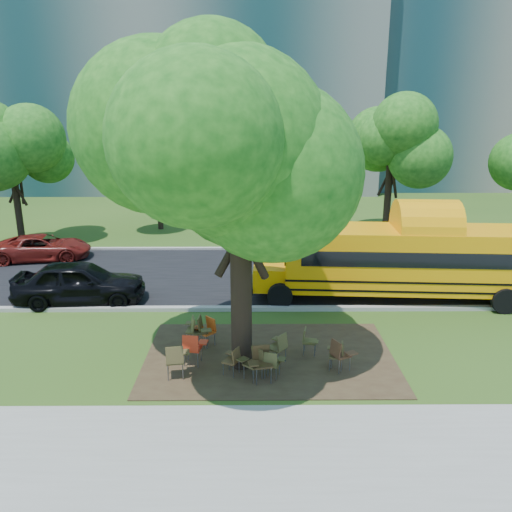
{
  "coord_description": "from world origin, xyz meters",
  "views": [
    {
      "loc": [
        0.53,
        -13.33,
        6.65
      ],
      "look_at": [
        0.64,
        3.48,
        1.85
      ],
      "focal_mm": 35.0,
      "sensor_mm": 36.0,
      "label": 1
    }
  ],
  "objects_px": {
    "chair_4": "(273,362)",
    "chair_11": "(279,345)",
    "chair_0": "(176,358)",
    "chair_12": "(308,339)",
    "chair_3": "(254,360)",
    "chair_7": "(340,352)",
    "chair_2": "(233,358)",
    "main_tree": "(240,155)",
    "bg_car_red": "(42,248)",
    "chair_1": "(193,346)",
    "chair_5": "(261,360)",
    "chair_6": "(338,353)",
    "chair_9": "(207,329)",
    "school_bus": "(419,259)",
    "chair_10": "(198,329)",
    "black_car": "(80,282)",
    "chair_8": "(196,327)"
  },
  "relations": [
    {
      "from": "chair_1",
      "to": "chair_7",
      "type": "relative_size",
      "value": 1.06
    },
    {
      "from": "school_bus",
      "to": "chair_4",
      "type": "xyz_separation_m",
      "value": [
        -5.55,
        -5.71,
        -1.08
      ]
    },
    {
      "from": "chair_1",
      "to": "chair_11",
      "type": "bearing_deg",
      "value": 11.59
    },
    {
      "from": "chair_8",
      "to": "chair_10",
      "type": "relative_size",
      "value": 0.97
    },
    {
      "from": "chair_10",
      "to": "chair_9",
      "type": "bearing_deg",
      "value": 102.28
    },
    {
      "from": "bg_car_red",
      "to": "school_bus",
      "type": "bearing_deg",
      "value": -118.39
    },
    {
      "from": "chair_0",
      "to": "chair_12",
      "type": "bearing_deg",
      "value": 10.88
    },
    {
      "from": "chair_0",
      "to": "bg_car_red",
      "type": "bearing_deg",
      "value": 116.12
    },
    {
      "from": "chair_9",
      "to": "chair_10",
      "type": "distance_m",
      "value": 0.29
    },
    {
      "from": "school_bus",
      "to": "chair_1",
      "type": "height_order",
      "value": "school_bus"
    },
    {
      "from": "main_tree",
      "to": "chair_2",
      "type": "height_order",
      "value": "main_tree"
    },
    {
      "from": "chair_2",
      "to": "chair_12",
      "type": "height_order",
      "value": "chair_12"
    },
    {
      "from": "chair_8",
      "to": "bg_car_red",
      "type": "bearing_deg",
      "value": 47.84
    },
    {
      "from": "chair_0",
      "to": "bg_car_red",
      "type": "relative_size",
      "value": 0.22
    },
    {
      "from": "chair_3",
      "to": "chair_5",
      "type": "distance_m",
      "value": 0.22
    },
    {
      "from": "main_tree",
      "to": "chair_4",
      "type": "bearing_deg",
      "value": -40.18
    },
    {
      "from": "chair_7",
      "to": "chair_10",
      "type": "distance_m",
      "value": 4.2
    },
    {
      "from": "main_tree",
      "to": "chair_1",
      "type": "relative_size",
      "value": 9.75
    },
    {
      "from": "chair_5",
      "to": "chair_11",
      "type": "xyz_separation_m",
      "value": [
        0.51,
        0.92,
        -0.03
      ]
    },
    {
      "from": "main_tree",
      "to": "chair_9",
      "type": "xyz_separation_m",
      "value": [
        -1.05,
        1.29,
        -5.15
      ]
    },
    {
      "from": "chair_4",
      "to": "chair_9",
      "type": "xyz_separation_m",
      "value": [
        -1.86,
        1.97,
        0.06
      ]
    },
    {
      "from": "chair_1",
      "to": "chair_3",
      "type": "bearing_deg",
      "value": -14.38
    },
    {
      "from": "chair_6",
      "to": "chair_11",
      "type": "distance_m",
      "value": 1.61
    },
    {
      "from": "main_tree",
      "to": "chair_0",
      "type": "relative_size",
      "value": 9.59
    },
    {
      "from": "chair_1",
      "to": "chair_6",
      "type": "xyz_separation_m",
      "value": [
        3.91,
        -0.22,
        -0.1
      ]
    },
    {
      "from": "chair_2",
      "to": "chair_10",
      "type": "xyz_separation_m",
      "value": [
        -1.09,
        1.64,
        0.1
      ]
    },
    {
      "from": "chair_0",
      "to": "chair_9",
      "type": "bearing_deg",
      "value": 62.53
    },
    {
      "from": "chair_2",
      "to": "chair_12",
      "type": "bearing_deg",
      "value": -33.84
    },
    {
      "from": "chair_1",
      "to": "chair_8",
      "type": "xyz_separation_m",
      "value": [
        -0.06,
        1.28,
        -0.02
      ]
    },
    {
      "from": "chair_3",
      "to": "chair_8",
      "type": "relative_size",
      "value": 0.92
    },
    {
      "from": "chair_12",
      "to": "chair_6",
      "type": "bearing_deg",
      "value": 52.12
    },
    {
      "from": "school_bus",
      "to": "chair_11",
      "type": "distance_m",
      "value": 7.31
    },
    {
      "from": "school_bus",
      "to": "chair_3",
      "type": "xyz_separation_m",
      "value": [
        -6.04,
        -5.7,
        -1.04
      ]
    },
    {
      "from": "chair_6",
      "to": "chair_12",
      "type": "xyz_separation_m",
      "value": [
        -0.72,
        0.85,
        0.0
      ]
    },
    {
      "from": "chair_2",
      "to": "chair_4",
      "type": "relative_size",
      "value": 1.0
    },
    {
      "from": "school_bus",
      "to": "chair_2",
      "type": "bearing_deg",
      "value": -136.24
    },
    {
      "from": "school_bus",
      "to": "chair_7",
      "type": "xyz_separation_m",
      "value": [
        -3.74,
        -5.33,
        -1.01
      ]
    },
    {
      "from": "chair_8",
      "to": "chair_9",
      "type": "xyz_separation_m",
      "value": [
        0.33,
        -0.02,
        -0.03
      ]
    },
    {
      "from": "chair_4",
      "to": "school_bus",
      "type": "bearing_deg",
      "value": 64.86
    },
    {
      "from": "chair_3",
      "to": "chair_12",
      "type": "relative_size",
      "value": 1.07
    },
    {
      "from": "chair_7",
      "to": "chair_9",
      "type": "relative_size",
      "value": 1.03
    },
    {
      "from": "chair_10",
      "to": "black_car",
      "type": "distance_m",
      "value": 5.92
    },
    {
      "from": "chair_4",
      "to": "chair_12",
      "type": "relative_size",
      "value": 0.98
    },
    {
      "from": "main_tree",
      "to": "chair_10",
      "type": "height_order",
      "value": "main_tree"
    },
    {
      "from": "main_tree",
      "to": "school_bus",
      "type": "xyz_separation_m",
      "value": [
        6.36,
        5.03,
        -4.12
      ]
    },
    {
      "from": "chair_4",
      "to": "chair_11",
      "type": "relative_size",
      "value": 0.86
    },
    {
      "from": "chair_2",
      "to": "chair_1",
      "type": "bearing_deg",
      "value": 93.34
    },
    {
      "from": "chair_3",
      "to": "chair_7",
      "type": "bearing_deg",
      "value": -126.99
    },
    {
      "from": "chair_1",
      "to": "chair_5",
      "type": "height_order",
      "value": "chair_5"
    },
    {
      "from": "main_tree",
      "to": "chair_5",
      "type": "xyz_separation_m",
      "value": [
        0.51,
        -0.78,
        -5.09
      ]
    }
  ]
}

